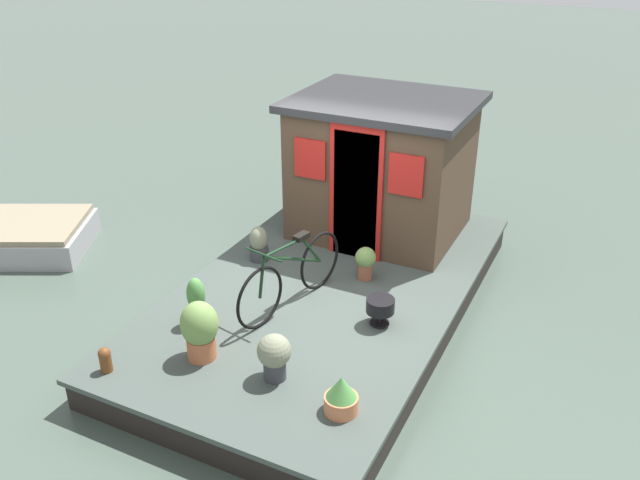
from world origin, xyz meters
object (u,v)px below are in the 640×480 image
object	(u,v)px
potted_plant_fern	(197,302)
mooring_bollard	(105,359)
bicycle	(291,275)
potted_plant_geranium	(341,395)
potted_plant_rosemary	(259,244)
charcoal_grill	(380,307)
potted_plant_mint	(274,355)
potted_plant_ivy	(200,329)
houseboat_cabin	(382,166)
potted_plant_sage	(365,261)

from	to	relation	value
potted_plant_fern	mooring_bollard	world-z (taller)	potted_plant_fern
bicycle	potted_plant_geranium	xyz separation A→B (m)	(-1.39, -1.26, -0.22)
potted_plant_rosemary	charcoal_grill	bearing A→B (deg)	-109.47
potted_plant_mint	charcoal_grill	world-z (taller)	potted_plant_mint
bicycle	mooring_bollard	size ratio (longest dim) A/B	6.43
potted_plant_ivy	houseboat_cabin	bearing A→B (deg)	-8.24
houseboat_cabin	potted_plant_fern	xyz separation A→B (m)	(-3.12, 0.91, -0.68)
houseboat_cabin	charcoal_grill	world-z (taller)	houseboat_cabin
potted_plant_mint	potted_plant_ivy	size ratio (longest dim) A/B	0.75
potted_plant_geranium	mooring_bollard	xyz separation A→B (m)	(-0.50, 2.35, -0.04)
potted_plant_sage	potted_plant_rosemary	distance (m)	1.44
potted_plant_sage	charcoal_grill	xyz separation A→B (m)	(-0.85, -0.53, -0.02)
houseboat_cabin	charcoal_grill	size ratio (longest dim) A/B	7.45
potted_plant_rosemary	potted_plant_geranium	size ratio (longest dim) A/B	1.22
bicycle	potted_plant_fern	distance (m)	1.10
bicycle	potted_plant_rosemary	bearing A→B (deg)	49.03
potted_plant_fern	mooring_bollard	bearing A→B (deg)	163.35
potted_plant_sage	potted_plant_geranium	world-z (taller)	potted_plant_sage
bicycle	potted_plant_mint	bearing A→B (deg)	-158.84
houseboat_cabin	potted_plant_sage	xyz separation A→B (m)	(-1.38, -0.36, -0.72)
potted_plant_mint	charcoal_grill	bearing A→B (deg)	-23.22
houseboat_cabin	mooring_bollard	distance (m)	4.47
potted_plant_mint	potted_plant_ivy	xyz separation A→B (m)	(-0.04, 0.84, 0.07)
bicycle	potted_plant_fern	world-z (taller)	bicycle
bicycle	potted_plant_sage	distance (m)	1.09
potted_plant_geranium	charcoal_grill	size ratio (longest dim) A/B	1.22
potted_plant_mint	potted_plant_fern	size ratio (longest dim) A/B	0.85
houseboat_cabin	potted_plant_ivy	distance (m)	3.69
potted_plant_mint	potted_plant_sage	distance (m)	2.19
bicycle	mooring_bollard	world-z (taller)	bicycle
potted_plant_fern	potted_plant_rosemary	distance (m)	1.59
potted_plant_ivy	bicycle	bearing A→B (deg)	-15.75
mooring_bollard	charcoal_grill	bearing A→B (deg)	-47.09
potted_plant_rosemary	mooring_bollard	size ratio (longest dim) A/B	1.73
charcoal_grill	potted_plant_mint	bearing A→B (deg)	156.78
bicycle	potted_plant_sage	bearing A→B (deg)	-28.71
potted_plant_ivy	potted_plant_rosemary	size ratio (longest dim) A/B	1.38
potted_plant_mint	potted_plant_rosemary	distance (m)	2.46
houseboat_cabin	potted_plant_ivy	size ratio (longest dim) A/B	3.62
potted_plant_ivy	mooring_bollard	xyz separation A→B (m)	(-0.61, 0.72, -0.20)
mooring_bollard	bicycle	bearing A→B (deg)	-29.82
potted_plant_sage	potted_plant_rosemary	world-z (taller)	potted_plant_rosemary
potted_plant_rosemary	mooring_bollard	bearing A→B (deg)	176.36
bicycle	charcoal_grill	bearing A→B (deg)	-84.73
potted_plant_fern	potted_plant_sage	xyz separation A→B (m)	(1.74, -1.27, -0.04)
potted_plant_ivy	mooring_bollard	world-z (taller)	potted_plant_ivy
houseboat_cabin	potted_plant_geranium	bearing A→B (deg)	-163.49
potted_plant_ivy	potted_plant_rosemary	bearing A→B (deg)	14.92
potted_plant_ivy	potted_plant_geranium	distance (m)	1.64
houseboat_cabin	mooring_bollard	size ratio (longest dim) A/B	8.65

